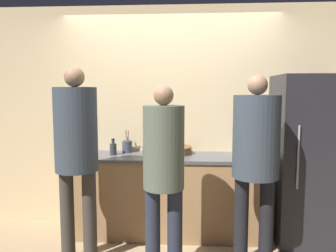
{
  "coord_description": "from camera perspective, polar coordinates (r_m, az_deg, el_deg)",
  "views": [
    {
      "loc": [
        0.22,
        -3.24,
        1.61
      ],
      "look_at": [
        0.0,
        0.14,
        1.25
      ],
      "focal_mm": 35.0,
      "sensor_mm": 36.0,
      "label": 1
    }
  ],
  "objects": [
    {
      "name": "cup_black",
      "position": [
        3.72,
        -3.74,
        -4.22
      ],
      "size": [
        0.09,
        0.09,
        0.09
      ],
      "color": "#28282D",
      "rests_on": "counter"
    },
    {
      "name": "counter",
      "position": [
        3.77,
        0.2,
        -11.85
      ],
      "size": [
        2.07,
        0.61,
        0.9
      ],
      "color": "#9E754C",
      "rests_on": "ground_plane"
    },
    {
      "name": "ground_plane",
      "position": [
        3.63,
        -0.15,
        -20.34
      ],
      "size": [
        14.0,
        14.0,
        0.0
      ],
      "primitive_type": "plane",
      "color": "#9E8460"
    },
    {
      "name": "refrigerator",
      "position": [
        3.81,
        22.98,
        -5.36
      ],
      "size": [
        0.68,
        0.69,
        1.78
      ],
      "color": "#232328",
      "rests_on": "ground_plane"
    },
    {
      "name": "bottle_dark",
      "position": [
        3.73,
        -9.53,
        -3.87
      ],
      "size": [
        0.08,
        0.08,
        0.18
      ],
      "color": "#333338",
      "rests_on": "counter"
    },
    {
      "name": "person_left",
      "position": [
        3.13,
        -15.67,
        -3.12
      ],
      "size": [
        0.39,
        0.39,
        1.83
      ],
      "color": "#38332D",
      "rests_on": "ground_plane"
    },
    {
      "name": "wall_back",
      "position": [
        3.89,
        0.47,
        1.43
      ],
      "size": [
        5.2,
        0.06,
        2.6
      ],
      "color": "#D6BC8C",
      "rests_on": "ground_plane"
    },
    {
      "name": "fruit_bowl",
      "position": [
        3.76,
        1.23,
        -4.18
      ],
      "size": [
        0.38,
        0.38,
        0.12
      ],
      "color": "brown",
      "rests_on": "counter"
    },
    {
      "name": "person_center",
      "position": [
        2.77,
        -0.75,
        -6.94
      ],
      "size": [
        0.35,
        0.35,
        1.66
      ],
      "color": "#232838",
      "rests_on": "ground_plane"
    },
    {
      "name": "utensil_crock",
      "position": [
        3.86,
        -7.13,
        -3.51
      ],
      "size": [
        0.12,
        0.12,
        0.26
      ],
      "color": "#3D424C",
      "rests_on": "counter"
    },
    {
      "name": "person_right",
      "position": [
        3.03,
        15.03,
        -4.14
      ],
      "size": [
        0.41,
        0.41,
        1.76
      ],
      "color": "black",
      "rests_on": "ground_plane"
    },
    {
      "name": "bottle_clear",
      "position": [
        3.83,
        11.94,
        -3.65
      ],
      "size": [
        0.05,
        0.05,
        0.19
      ],
      "color": "silver",
      "rests_on": "counter"
    }
  ]
}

